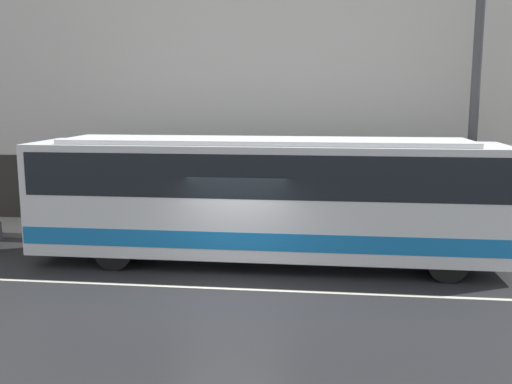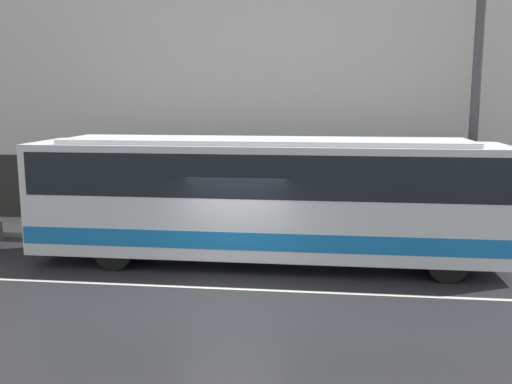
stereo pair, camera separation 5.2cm
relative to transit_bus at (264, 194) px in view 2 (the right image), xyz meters
name	(u,v)px [view 2 (the right image)]	position (x,y,z in m)	size (l,w,h in m)	color
ground_plane	(230,289)	(-0.55, -2.21, -1.90)	(60.00, 60.00, 0.00)	#262628
sidewalk	(257,234)	(-0.55, 2.92, -1.82)	(60.00, 2.27, 0.17)	gray
building_facade	(261,90)	(-0.55, 4.20, 2.76)	(60.00, 0.35, 9.67)	silver
lane_stripe	(230,289)	(-0.55, -2.21, -1.90)	(54.00, 0.14, 0.01)	beige
transit_bus	(264,194)	(0.00, 0.00, 0.00)	(12.42, 2.51, 3.37)	white
utility_pole_near	(474,116)	(5.91, 2.61, 1.99)	(0.27, 0.27, 7.45)	#4C4C4F
pedestrian_waiting	(149,204)	(-4.23, 3.28, -1.01)	(0.36, 0.36, 1.57)	#1E5933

